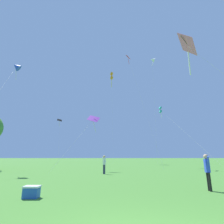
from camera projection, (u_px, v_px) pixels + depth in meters
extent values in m
cube|color=purple|center=(94.00, 119.00, 21.49)|extent=(1.66, 0.93, 1.10)
cylinder|color=#3F382D|center=(94.00, 119.00, 21.49)|extent=(0.89, 0.60, 0.50)
cylinder|color=silver|center=(95.00, 127.00, 21.12)|extent=(0.42, 0.29, 1.32)
cylinder|color=silver|center=(74.00, 143.00, 18.68)|extent=(3.63, 4.21, 6.05)
cone|color=blue|center=(16.00, 67.00, 21.23)|extent=(1.32, 1.21, 1.11)
cylinder|color=silver|center=(16.00, 74.00, 21.07)|extent=(0.13, 0.25, 1.33)
cube|color=red|center=(128.00, 57.00, 33.62)|extent=(1.06, 1.31, 0.76)
cylinder|color=#3F382D|center=(128.00, 57.00, 33.62)|extent=(0.68, 0.63, 0.25)
cylinder|color=red|center=(129.00, 62.00, 33.46)|extent=(0.31, 0.23, 1.23)
cylinder|color=silver|center=(142.00, 100.00, 27.22)|extent=(3.22, 7.92, 20.32)
cone|color=white|center=(153.00, 60.00, 43.88)|extent=(1.34, 1.19, 1.39)
cylinder|color=silver|center=(153.00, 64.00, 43.46)|extent=(0.35, 0.33, 1.45)
cylinder|color=silver|center=(155.00, 105.00, 38.52)|extent=(1.65, 4.45, 25.35)
cube|color=teal|center=(160.00, 108.00, 29.18)|extent=(0.51, 0.50, 0.47)
cube|color=teal|center=(161.00, 111.00, 29.02)|extent=(0.51, 0.50, 0.47)
cylinder|color=#3F382D|center=(160.00, 110.00, 29.10)|extent=(0.03, 0.03, 0.88)
cylinder|color=silver|center=(161.00, 115.00, 28.68)|extent=(0.12, 0.40, 1.26)
cylinder|color=silver|center=(186.00, 133.00, 23.20)|extent=(3.68, 9.78, 9.16)
cube|color=orange|center=(112.00, 74.00, 50.30)|extent=(0.90, 0.93, 0.93)
cube|color=orange|center=(112.00, 78.00, 49.99)|extent=(0.90, 0.93, 0.93)
cylinder|color=#3F382D|center=(112.00, 76.00, 50.14)|extent=(0.05, 0.05, 1.77)
cylinder|color=yellow|center=(112.00, 83.00, 49.49)|extent=(0.16, 0.31, 2.88)
cylinder|color=silver|center=(112.00, 113.00, 43.17)|extent=(0.38, 8.04, 24.17)
cube|color=black|center=(60.00, 120.00, 45.80)|extent=(1.24, 1.04, 0.80)
cylinder|color=#3F382D|center=(60.00, 120.00, 45.80)|extent=(0.94, 0.23, 0.26)
cylinder|color=yellow|center=(59.00, 124.00, 45.54)|extent=(0.05, 0.09, 1.21)
cylinder|color=silver|center=(59.00, 140.00, 41.65)|extent=(2.24, 5.72, 10.88)
cube|color=pink|center=(187.00, 44.00, 14.73)|extent=(1.84, 2.56, 1.82)
cylinder|color=#3F382D|center=(187.00, 44.00, 14.73)|extent=(1.51, 1.17, 0.89)
cylinder|color=silver|center=(189.00, 63.00, 14.31)|extent=(0.14, 0.19, 2.06)
cylinder|color=#2D3351|center=(104.00, 169.00, 15.86)|extent=(0.11, 0.11, 0.82)
cylinder|color=#2D3351|center=(105.00, 169.00, 15.73)|extent=(0.11, 0.11, 0.82)
cube|color=white|center=(104.00, 161.00, 15.97)|extent=(0.27, 0.28, 0.61)
cylinder|color=white|center=(103.00, 160.00, 16.11)|extent=(0.24, 0.26, 0.57)
cylinder|color=white|center=(105.00, 160.00, 15.92)|extent=(0.24, 0.26, 0.57)
sphere|color=tan|center=(104.00, 157.00, 16.08)|extent=(0.22, 0.22, 0.22)
cylinder|color=black|center=(210.00, 182.00, 7.91)|extent=(0.11, 0.11, 0.81)
cylinder|color=black|center=(208.00, 181.00, 8.08)|extent=(0.11, 0.11, 0.81)
cube|color=blue|center=(207.00, 166.00, 8.18)|extent=(0.20, 0.22, 0.61)
cylinder|color=blue|center=(208.00, 162.00, 8.09)|extent=(0.10, 0.28, 0.57)
cylinder|color=blue|center=(205.00, 162.00, 8.34)|extent=(0.10, 0.28, 0.57)
sphere|color=tan|center=(206.00, 157.00, 8.28)|extent=(0.22, 0.22, 0.22)
cube|color=#2351B2|center=(32.00, 193.00, 6.62)|extent=(0.56, 0.36, 0.38)
cube|color=white|center=(32.00, 187.00, 6.68)|extent=(0.60, 0.40, 0.06)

